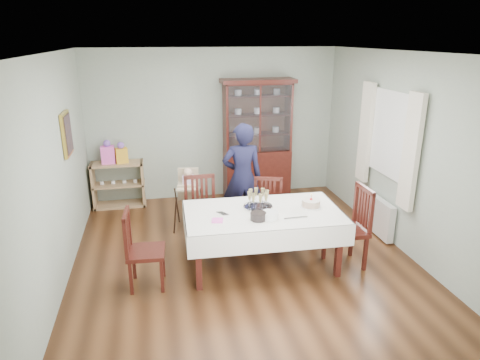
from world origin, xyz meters
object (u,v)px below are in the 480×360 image
object	(u,v)px
chair_far_right	(267,225)
champagne_tray	(258,202)
chair_far_left	(203,227)
sideboard	(119,184)
dining_table	(263,238)
china_cabinet	(257,138)
gift_bag_pink	(108,153)
birthday_cake	(311,204)
high_chair	(189,204)
gift_bag_orange	(121,154)
chair_end_left	(145,264)
woman	(242,177)
chair_end_right	(346,242)

from	to	relation	value
chair_far_right	champagne_tray	size ratio (longest dim) A/B	2.48
chair_far_left	sideboard	bearing A→B (deg)	122.16
dining_table	china_cabinet	distance (m)	2.67
sideboard	champagne_tray	xyz separation A→B (m)	(1.93, -2.38, 0.43)
sideboard	gift_bag_pink	xyz separation A→B (m)	(-0.13, -0.02, 0.58)
birthday_cake	gift_bag_pink	bearing A→B (deg)	137.71
sideboard	gift_bag_pink	distance (m)	0.60
china_cabinet	chair_far_right	distance (m)	2.12
champagne_tray	gift_bag_pink	bearing A→B (deg)	131.07
birthday_cake	gift_bag_pink	size ratio (longest dim) A/B	0.67
china_cabinet	high_chair	bearing A→B (deg)	-140.79
gift_bag_orange	dining_table	bearing A→B (deg)	-53.34
champagne_tray	gift_bag_pink	size ratio (longest dim) A/B	0.93
china_cabinet	birthday_cake	size ratio (longest dim) A/B	7.90
chair_end_left	gift_bag_pink	xyz separation A→B (m)	(-0.59, 2.70, 0.69)
chair_far_right	gift_bag_orange	bearing A→B (deg)	154.29
champagne_tray	dining_table	bearing A→B (deg)	-77.97
chair_end_left	champagne_tray	bearing A→B (deg)	-73.06
china_cabinet	gift_bag_pink	bearing A→B (deg)	179.97
gift_bag_orange	high_chair	bearing A→B (deg)	-47.08
chair_far_left	chair_far_right	xyz separation A→B (m)	(0.93, -0.08, -0.02)
woman	high_chair	world-z (taller)	woman
woman	champagne_tray	distance (m)	1.03
dining_table	champagne_tray	bearing A→B (deg)	102.03
high_chair	gift_bag_pink	bearing A→B (deg)	146.18
chair_far_left	gift_bag_orange	distance (m)	2.27
dining_table	birthday_cake	xyz separation A→B (m)	(0.65, 0.02, 0.43)
chair_far_right	champagne_tray	xyz separation A→B (m)	(-0.25, -0.44, 0.55)
dining_table	chair_end_left	xyz separation A→B (m)	(-1.50, -0.19, -0.10)
sideboard	champagne_tray	bearing A→B (deg)	-50.97
woman	high_chair	bearing A→B (deg)	-13.26
woman	dining_table	bearing A→B (deg)	92.56
chair_end_left	gift_bag_pink	distance (m)	2.85
dining_table	gift_bag_orange	size ratio (longest dim) A/B	5.56
chair_far_right	birthday_cake	world-z (taller)	chair_far_right
china_cabinet	chair_end_right	bearing A→B (deg)	-78.73
dining_table	sideboard	world-z (taller)	sideboard
chair_end_right	gift_bag_pink	size ratio (longest dim) A/B	2.59
birthday_cake	sideboard	bearing A→B (deg)	136.12
dining_table	champagne_tray	distance (m)	0.47
woman	gift_bag_orange	distance (m)	2.28
champagne_tray	chair_far_right	bearing A→B (deg)	60.23
china_cabinet	gift_bag_orange	xyz separation A→B (m)	(-2.40, 0.00, -0.16)
chair_end_left	gift_bag_orange	bearing A→B (deg)	11.65
chair_end_left	gift_bag_orange	world-z (taller)	gift_bag_orange
chair_far_right	birthday_cake	xyz separation A→B (m)	(0.43, -0.57, 0.53)
china_cabinet	chair_far_left	size ratio (longest dim) A/B	2.13
dining_table	gift_bag_orange	bearing A→B (deg)	126.66
chair_far_left	gift_bag_orange	bearing A→B (deg)	120.34
chair_end_right	high_chair	world-z (taller)	chair_end_right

